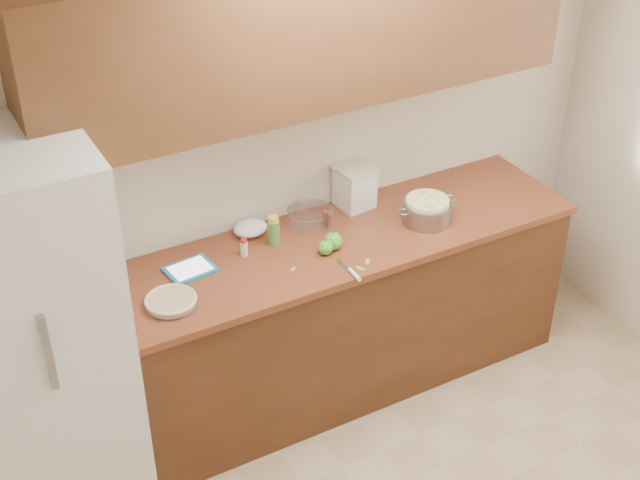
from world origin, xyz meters
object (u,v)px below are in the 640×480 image
pie (171,301)px  colander (427,211)px  flour_canister (355,187)px  tablet (190,269)px

pie → colander: colander is taller
flour_canister → tablet: 0.99m
pie → colander: (1.39, 0.04, 0.04)m
flour_canister → colander: bearing=-51.6°
pie → tablet: bearing=50.2°
flour_canister → tablet: size_ratio=0.94×
colander → tablet: (-1.22, 0.17, -0.05)m
flour_canister → tablet: flour_canister is taller
pie → colander: size_ratio=0.70×
pie → tablet: pie is taller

